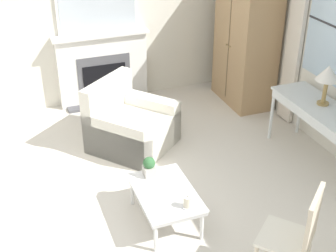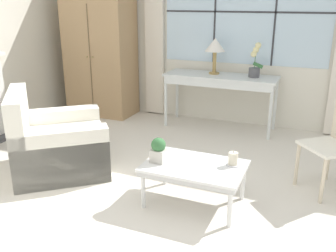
% 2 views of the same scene
% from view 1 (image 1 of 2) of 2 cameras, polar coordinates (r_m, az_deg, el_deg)
% --- Properties ---
extents(ground_plane, '(14.00, 14.00, 0.00)m').
position_cam_1_polar(ground_plane, '(5.13, -6.17, -11.49)').
color(ground_plane, silver).
extents(wall_left, '(0.06, 7.20, 2.80)m').
position_cam_1_polar(wall_left, '(7.25, -8.48, 13.46)').
color(wall_left, silver).
rests_on(wall_left, ground_plane).
extents(fireplace, '(0.34, 1.47, 2.01)m').
position_cam_1_polar(fireplace, '(7.37, -8.02, 7.70)').
color(fireplace, '#515156').
rests_on(fireplace, ground_plane).
extents(armoire, '(1.12, 0.64, 1.98)m').
position_cam_1_polar(armoire, '(7.32, 9.49, 10.18)').
color(armoire, tan).
rests_on(armoire, ground_plane).
extents(console_table, '(1.58, 0.53, 0.77)m').
position_cam_1_polar(console_table, '(5.96, 18.47, 1.30)').
color(console_table, silver).
rests_on(console_table, ground_plane).
extents(table_lamp, '(0.29, 0.29, 0.50)m').
position_cam_1_polar(table_lamp, '(5.88, 18.91, 5.92)').
color(table_lamp, '#9E7F47').
rests_on(table_lamp, console_table).
extents(armchair_upholstered, '(1.33, 1.33, 0.90)m').
position_cam_1_polar(armchair_upholstered, '(6.25, -4.58, -0.05)').
color(armchair_upholstered, silver).
rests_on(armchair_upholstered, ground_plane).
extents(side_chair_wooden, '(0.62, 0.62, 1.00)m').
position_cam_1_polar(side_chair_wooden, '(4.28, 15.54, -12.40)').
color(side_chair_wooden, white).
rests_on(side_chair_wooden, ground_plane).
extents(coffee_table, '(0.89, 0.59, 0.39)m').
position_cam_1_polar(coffee_table, '(4.90, -0.34, -8.36)').
color(coffee_table, silver).
rests_on(coffee_table, ground_plane).
extents(potted_plant_small, '(0.13, 0.13, 0.23)m').
position_cam_1_polar(potted_plant_small, '(5.04, -2.30, -4.96)').
color(potted_plant_small, '#BCB7AD').
rests_on(potted_plant_small, coffee_table).
extents(pillar_candle, '(0.12, 0.12, 0.14)m').
position_cam_1_polar(pillar_candle, '(4.64, 2.40, -9.30)').
color(pillar_candle, silver).
rests_on(pillar_candle, coffee_table).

